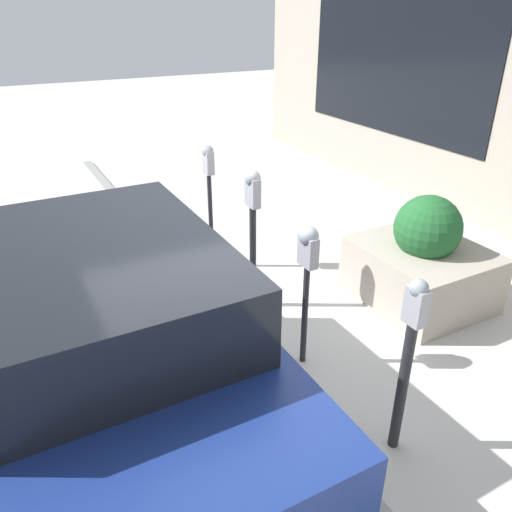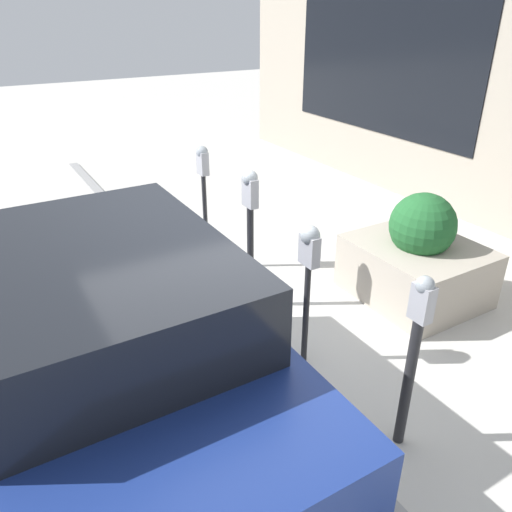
{
  "view_description": "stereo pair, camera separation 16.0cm",
  "coord_description": "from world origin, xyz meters",
  "px_view_note": "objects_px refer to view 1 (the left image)",
  "views": [
    {
      "loc": [
        -3.53,
        1.78,
        2.94
      ],
      "look_at": [
        0.0,
        -0.12,
        0.93
      ],
      "focal_mm": 35.0,
      "sensor_mm": 36.0,
      "label": 1
    },
    {
      "loc": [
        -3.45,
        1.91,
        2.94
      ],
      "look_at": [
        0.0,
        -0.12,
        0.93
      ],
      "focal_mm": 35.0,
      "sensor_mm": 36.0,
      "label": 2
    }
  ],
  "objects_px": {
    "planter_box": "(422,263)",
    "parking_meter_middle": "(253,215)",
    "parking_meter_second": "(308,262)",
    "parking_meter_fourth": "(209,181)",
    "parking_meter_nearest": "(409,350)",
    "parked_car_front": "(100,323)"
  },
  "relations": [
    {
      "from": "parking_meter_fourth",
      "to": "planter_box",
      "type": "xyz_separation_m",
      "value": [
        -1.81,
        -1.69,
        -0.65
      ]
    },
    {
      "from": "parking_meter_middle",
      "to": "parking_meter_fourth",
      "type": "distance_m",
      "value": 1.06
    },
    {
      "from": "parking_meter_second",
      "to": "parking_meter_middle",
      "type": "relative_size",
      "value": 0.88
    },
    {
      "from": "parking_meter_nearest",
      "to": "parking_meter_middle",
      "type": "relative_size",
      "value": 0.93
    },
    {
      "from": "parking_meter_fourth",
      "to": "planter_box",
      "type": "distance_m",
      "value": 2.56
    },
    {
      "from": "parking_meter_fourth",
      "to": "planter_box",
      "type": "bearing_deg",
      "value": -136.95
    },
    {
      "from": "parking_meter_second",
      "to": "parking_meter_fourth",
      "type": "bearing_deg",
      "value": -0.82
    },
    {
      "from": "parking_meter_fourth",
      "to": "planter_box",
      "type": "height_order",
      "value": "parking_meter_fourth"
    },
    {
      "from": "parking_meter_middle",
      "to": "planter_box",
      "type": "distance_m",
      "value": 1.93
    },
    {
      "from": "parked_car_front",
      "to": "parking_meter_second",
      "type": "bearing_deg",
      "value": -99.3
    },
    {
      "from": "parking_meter_second",
      "to": "planter_box",
      "type": "relative_size",
      "value": 1.01
    },
    {
      "from": "parking_meter_nearest",
      "to": "parked_car_front",
      "type": "relative_size",
      "value": 0.33
    },
    {
      "from": "parking_meter_nearest",
      "to": "parking_meter_second",
      "type": "relative_size",
      "value": 1.05
    },
    {
      "from": "planter_box",
      "to": "parking_meter_middle",
      "type": "bearing_deg",
      "value": 65.77
    },
    {
      "from": "parking_meter_nearest",
      "to": "parking_meter_second",
      "type": "xyz_separation_m",
      "value": [
        1.15,
        0.06,
        0.15
      ]
    },
    {
      "from": "parking_meter_fourth",
      "to": "parking_meter_middle",
      "type": "bearing_deg",
      "value": -179.05
    },
    {
      "from": "planter_box",
      "to": "parking_meter_second",
      "type": "bearing_deg",
      "value": 100.42
    },
    {
      "from": "parking_meter_nearest",
      "to": "parked_car_front",
      "type": "height_order",
      "value": "parked_car_front"
    },
    {
      "from": "parking_meter_second",
      "to": "parking_meter_middle",
      "type": "bearing_deg",
      "value": -2.58
    },
    {
      "from": "parking_meter_nearest",
      "to": "parking_meter_middle",
      "type": "distance_m",
      "value": 2.23
    },
    {
      "from": "parked_car_front",
      "to": "parking_meter_nearest",
      "type": "bearing_deg",
      "value": -129.34
    },
    {
      "from": "parking_meter_second",
      "to": "parking_meter_fourth",
      "type": "relative_size",
      "value": 0.88
    }
  ]
}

